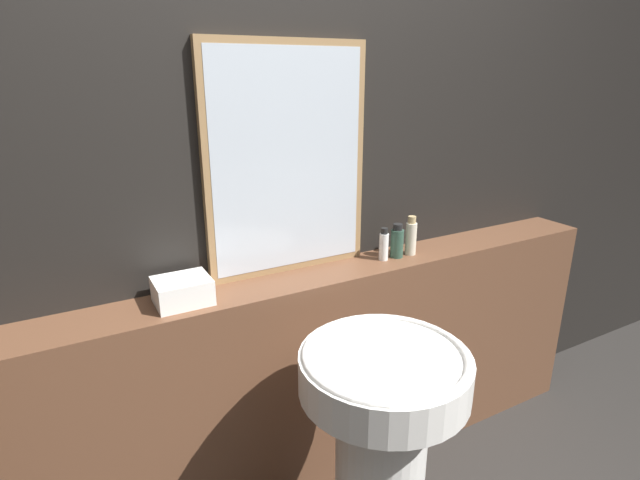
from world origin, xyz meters
name	(u,v)px	position (x,y,z in m)	size (l,w,h in m)	color
wall_back	(283,189)	(0.00, 1.26, 1.25)	(8.00, 0.06, 2.50)	black
vanity_counter	(303,384)	(0.00, 1.11, 0.47)	(2.94, 0.23, 0.94)	brown
pedestal_sink	(381,446)	(0.02, 0.60, 0.55)	(0.52, 0.52, 0.89)	white
mirror	(288,162)	(0.00, 1.21, 1.36)	(0.64, 0.03, 0.84)	#937047
towel_stack	(182,291)	(-0.44, 1.11, 0.98)	(0.18, 0.15, 0.09)	white
shampoo_bottle	(384,245)	(0.38, 1.11, 1.00)	(0.04, 0.04, 0.14)	white
conditioner_bottle	(397,242)	(0.45, 1.11, 1.01)	(0.05, 0.05, 0.14)	#2D4C3D
lotion_bottle	(411,237)	(0.52, 1.11, 1.02)	(0.05, 0.05, 0.17)	beige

